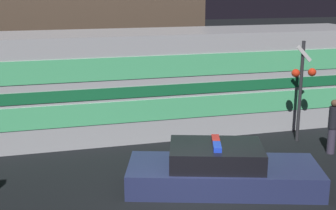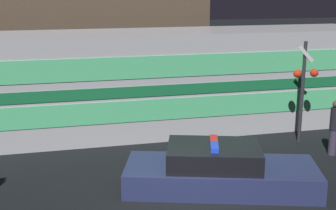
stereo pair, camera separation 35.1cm
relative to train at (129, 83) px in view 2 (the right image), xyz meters
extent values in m
cube|color=#B7BABF|center=(0.00, 0.01, 0.00)|extent=(17.91, 2.91, 3.62)
cube|color=#19723F|center=(0.00, -1.46, 0.00)|extent=(17.55, 0.03, 0.36)
cube|color=#59D88C|center=(0.00, -1.46, -0.65)|extent=(17.01, 0.02, 0.72)
cube|color=#59D88C|center=(0.00, -1.46, 0.80)|extent=(17.01, 0.02, 0.72)
cube|color=navy|center=(1.52, -5.42, -1.49)|extent=(5.32, 3.29, 0.64)
cube|color=black|center=(1.33, -5.36, -0.90)|extent=(2.78, 2.30, 0.53)
cube|color=blue|center=(1.25, -5.63, -0.58)|extent=(0.36, 0.60, 0.12)
cube|color=red|center=(1.42, -5.09, -0.58)|extent=(0.36, 0.60, 0.12)
cylinder|color=#3F384C|center=(5.80, -3.90, -1.39)|extent=(0.25, 0.25, 0.84)
cylinder|color=black|center=(5.80, -3.90, -0.63)|extent=(0.30, 0.30, 0.70)
sphere|color=brown|center=(5.80, -3.90, -0.17)|extent=(0.23, 0.23, 0.23)
cylinder|color=#2D2D33|center=(5.42, -2.51, -0.10)|extent=(0.11, 0.11, 3.43)
sphere|color=red|center=(5.12, -2.65, 0.59)|extent=(0.28, 0.28, 0.28)
sphere|color=red|center=(5.72, -2.65, 0.59)|extent=(0.28, 0.28, 0.28)
cube|color=white|center=(5.42, -2.58, 1.21)|extent=(0.58, 0.03, 0.58)
cube|color=brown|center=(-0.43, 7.03, 2.20)|extent=(10.19, 4.18, 8.03)
camera|label=1|loc=(-2.91, -16.08, 3.39)|focal=50.00mm
camera|label=2|loc=(-2.57, -16.17, 3.39)|focal=50.00mm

